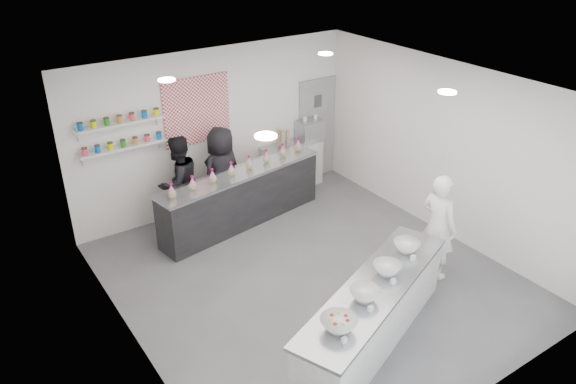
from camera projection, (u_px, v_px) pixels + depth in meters
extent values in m
plane|color=#515156|center=(311.00, 278.00, 8.70)|extent=(6.00, 6.00, 0.00)
plane|color=white|center=(316.00, 90.00, 7.34)|extent=(6.00, 6.00, 0.00)
plane|color=white|center=(215.00, 130.00, 10.23)|extent=(5.50, 0.00, 5.50)
plane|color=white|center=(127.00, 251.00, 6.64)|extent=(0.00, 6.00, 6.00)
plane|color=white|center=(445.00, 150.00, 9.40)|extent=(0.00, 6.00, 6.00)
cube|color=gray|center=(317.00, 129.00, 11.57)|extent=(0.88, 0.04, 2.10)
cube|color=red|center=(197.00, 110.00, 9.83)|extent=(1.25, 0.03, 1.20)
cube|color=silver|center=(123.00, 147.00, 9.24)|extent=(1.45, 0.22, 0.04)
cube|color=silver|center=(120.00, 123.00, 9.05)|extent=(1.45, 0.22, 0.04)
cylinder|color=white|center=(266.00, 136.00, 5.91)|extent=(0.24, 0.24, 0.02)
cylinder|color=white|center=(447.00, 92.00, 7.31)|extent=(0.24, 0.24, 0.02)
cylinder|color=white|center=(167.00, 80.00, 7.83)|extent=(0.24, 0.24, 0.02)
cylinder|color=white|center=(326.00, 54.00, 9.23)|extent=(0.24, 0.24, 0.02)
cube|color=#B1B1AD|center=(373.00, 313.00, 7.28)|extent=(3.17, 1.85, 0.86)
cube|color=black|center=(242.00, 198.00, 10.00)|extent=(3.32, 1.11, 1.01)
cube|color=white|center=(251.00, 170.00, 9.52)|extent=(3.18, 0.53, 0.28)
cube|color=#B1B1AD|center=(292.00, 166.00, 11.31)|extent=(1.29, 0.41, 0.96)
cube|color=#93969E|center=(310.00, 130.00, 11.22)|extent=(0.51, 0.35, 0.39)
imported|color=white|center=(438.00, 226.00, 8.43)|extent=(0.46, 0.65, 1.69)
imported|color=black|center=(179.00, 183.00, 9.75)|extent=(0.97, 0.84, 1.71)
imported|color=black|center=(222.00, 173.00, 10.07)|extent=(0.96, 0.75, 1.73)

